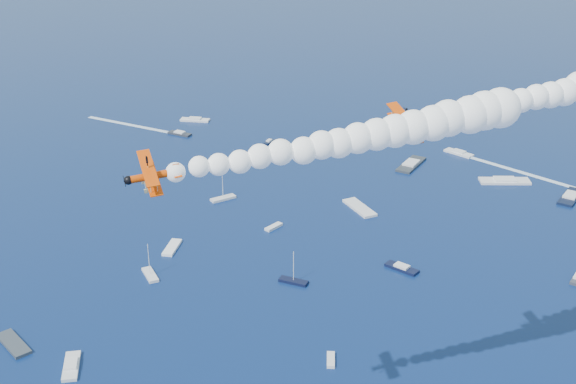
% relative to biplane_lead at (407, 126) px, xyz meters
% --- Properties ---
extents(biplane_lead, '(11.02, 11.24, 7.21)m').
position_rel_biplane_lead_xyz_m(biplane_lead, '(0.00, 0.00, 0.00)').
color(biplane_lead, '#DD4204').
extents(biplane_trail, '(10.54, 10.99, 6.71)m').
position_rel_biplane_lead_xyz_m(biplane_trail, '(-24.31, -25.33, -1.57)').
color(biplane_trail, '#DB4204').
extents(smoke_trail_lead, '(52.01, 52.01, 9.26)m').
position_rel_biplane_lead_xyz_m(smoke_trail_lead, '(17.77, 17.73, 1.87)').
color(smoke_trail_lead, white).
extents(smoke_trail_trail, '(51.99, 51.44, 9.26)m').
position_rel_biplane_lead_xyz_m(smoke_trail_trail, '(-5.22, -9.04, 0.30)').
color(smoke_trail_trail, white).
extents(spectator_boats, '(231.93, 153.78, 0.70)m').
position_rel_biplane_lead_xyz_m(spectator_boats, '(-14.98, 84.28, -57.77)').
color(spectator_boats, '#282C36').
rests_on(spectator_boats, ground).
extents(boat_wakes, '(179.10, 19.51, 0.04)m').
position_rel_biplane_lead_xyz_m(boat_wakes, '(-65.15, 131.60, -58.09)').
color(boat_wakes, white).
rests_on(boat_wakes, ground).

